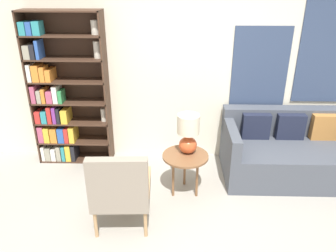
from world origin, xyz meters
TOP-DOWN VIEW (x-y plane):
  - wall_back at (0.06, 2.03)m, footprint 6.40×0.08m
  - bookshelf at (-1.45, 1.85)m, footprint 1.01×0.30m
  - armchair at (-0.46, 0.44)m, footprint 0.61×0.60m
  - couch at (1.59, 1.54)m, footprint 1.73×0.93m
  - side_table at (0.20, 1.08)m, footprint 0.54×0.54m
  - table_lamp at (0.23, 1.15)m, footprint 0.26×0.26m

SIDE VIEW (x-z plane):
  - couch at x=1.59m, z-range -0.09..0.73m
  - side_table at x=0.20m, z-range 0.20..0.72m
  - armchair at x=-0.46m, z-range 0.04..0.94m
  - table_lamp at x=0.23m, z-range 0.54..1.02m
  - bookshelf at x=-1.45m, z-range -0.10..1.94m
  - wall_back at x=0.06m, z-range 0.00..2.70m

